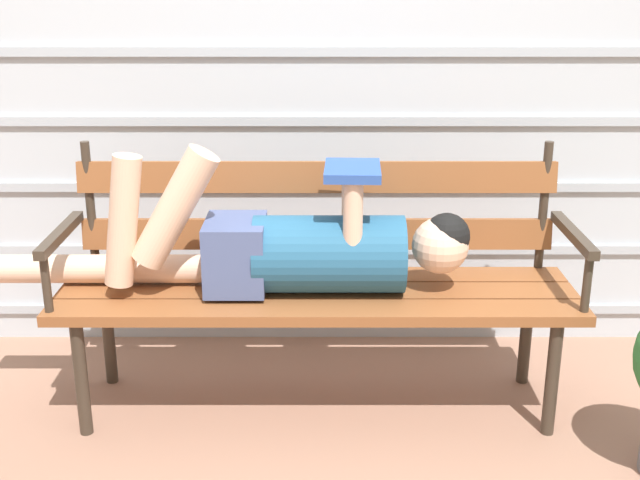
# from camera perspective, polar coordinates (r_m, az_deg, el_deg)

# --- Properties ---
(ground_plane) EXTENTS (12.00, 12.00, 0.00)m
(ground_plane) POSITION_cam_1_polar(r_m,az_deg,el_deg) (2.87, -0.01, -12.66)
(ground_plane) COLOR #936B56
(house_siding) EXTENTS (5.25, 0.08, 2.11)m
(house_siding) POSITION_cam_1_polar(r_m,az_deg,el_deg) (3.18, 0.05, 10.78)
(house_siding) COLOR #B2BCC6
(house_siding) RESTS_ON ground
(park_bench) EXTENTS (1.76, 0.48, 0.91)m
(park_bench) POSITION_cam_1_polar(r_m,az_deg,el_deg) (2.81, 0.01, -2.05)
(park_bench) COLOR brown
(park_bench) RESTS_ON ground
(reclining_person) EXTENTS (1.67, 0.26, 0.52)m
(reclining_person) POSITION_cam_1_polar(r_m,az_deg,el_deg) (2.71, -2.06, -0.49)
(reclining_person) COLOR #23567A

